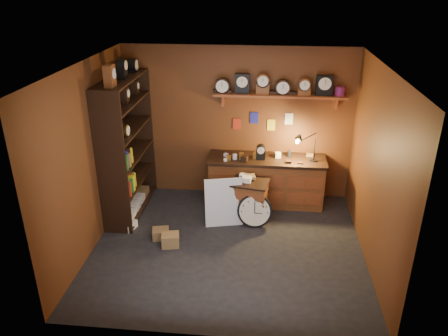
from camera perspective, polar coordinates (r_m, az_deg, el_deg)
floor at (r=6.70m, az=0.51°, el=-10.17°), size 4.00×4.00×0.00m
room_shell at (r=6.01m, az=1.09°, el=4.10°), size 4.02×3.62×2.71m
shelving_unit at (r=7.34m, az=-12.83°, el=3.38°), size 0.47×1.60×2.58m
workbench at (r=7.73m, az=5.53°, el=-1.30°), size 2.04×0.66×1.36m
low_cabinet at (r=7.26m, az=3.40°, el=-3.92°), size 0.67×0.59×0.76m
big_round_clock at (r=7.08m, az=4.02°, el=-5.59°), size 0.56×0.18×0.56m
white_panel at (r=7.26m, az=-0.04°, el=-7.25°), size 0.63×0.30×0.80m
mini_fridge at (r=7.80m, az=-0.20°, el=-2.94°), size 0.44×0.46×0.46m
floor_box_a at (r=6.92m, az=-8.26°, el=-8.47°), size 0.29×0.26×0.15m
floor_box_b at (r=7.25m, az=-12.44°, el=-7.32°), size 0.28×0.30×0.13m
floor_box_c at (r=6.71m, az=-7.01°, el=-9.31°), size 0.30×0.27×0.20m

